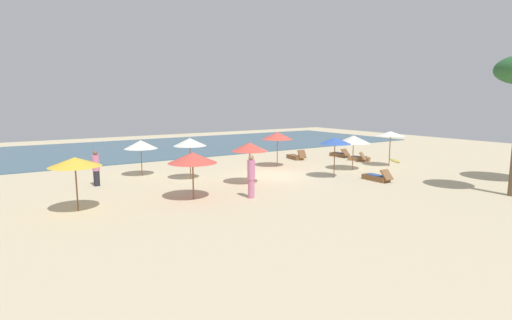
% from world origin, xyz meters
% --- Properties ---
extents(ground_plane, '(60.00, 60.00, 0.00)m').
position_xyz_m(ground_plane, '(0.00, 0.00, 0.00)').
color(ground_plane, beige).
extents(ocean_water, '(48.00, 16.00, 0.06)m').
position_xyz_m(ocean_water, '(0.00, 17.00, 0.03)').
color(ocean_water, '#3D6075').
rests_on(ocean_water, ground_plane).
extents(umbrella_0, '(2.14, 2.14, 2.15)m').
position_xyz_m(umbrella_0, '(5.30, -0.96, 1.91)').
color(umbrella_0, olive).
rests_on(umbrella_0, ground_plane).
extents(umbrella_1, '(1.80, 1.80, 2.28)m').
position_xyz_m(umbrella_1, '(-4.50, 1.73, 2.07)').
color(umbrella_1, brown).
rests_on(umbrella_1, ground_plane).
extents(umbrella_2, '(1.82, 1.82, 2.31)m').
position_xyz_m(umbrella_2, '(8.29, -1.38, 2.15)').
color(umbrella_2, brown).
rests_on(umbrella_2, ground_plane).
extents(umbrella_3, '(2.01, 2.01, 2.27)m').
position_xyz_m(umbrella_3, '(2.04, 2.58, 2.03)').
color(umbrella_3, olive).
rests_on(umbrella_3, ground_plane).
extents(umbrella_4, '(1.88, 1.88, 2.05)m').
position_xyz_m(umbrella_4, '(-6.38, 4.34, 1.81)').
color(umbrella_4, brown).
rests_on(umbrella_4, ground_plane).
extents(umbrella_5, '(2.15, 2.15, 2.07)m').
position_xyz_m(umbrella_5, '(-6.20, -2.34, 1.83)').
color(umbrella_5, brown).
rests_on(umbrella_5, ground_plane).
extents(umbrella_6, '(1.97, 1.97, 2.14)m').
position_xyz_m(umbrella_6, '(-10.84, -1.69, 1.96)').
color(umbrella_6, brown).
rests_on(umbrella_6, ground_plane).
extents(umbrella_7, '(1.89, 1.89, 2.17)m').
position_xyz_m(umbrella_7, '(-2.43, -1.07, 1.94)').
color(umbrella_7, brown).
rests_on(umbrella_7, ground_plane).
extents(umbrella_8, '(1.78, 1.78, 2.29)m').
position_xyz_m(umbrella_8, '(2.43, -2.26, 2.10)').
color(umbrella_8, brown).
rests_on(umbrella_8, ground_plane).
extents(lounger_0, '(0.63, 1.70, 0.68)m').
position_xyz_m(lounger_0, '(3.79, -4.14, 0.18)').
color(lounger_0, brown).
rests_on(lounger_0, ground_plane).
extents(lounger_1, '(0.78, 1.76, 0.67)m').
position_xyz_m(lounger_1, '(8.78, 3.59, 0.18)').
color(lounger_1, brown).
rests_on(lounger_1, ground_plane).
extents(lounger_2, '(0.83, 1.72, 0.73)m').
position_xyz_m(lounger_2, '(5.12, 4.49, 0.17)').
color(lounger_2, brown).
rests_on(lounger_2, ground_plane).
extents(lounger_3, '(1.28, 1.75, 0.71)m').
position_xyz_m(lounger_3, '(8.46, 1.34, 0.18)').
color(lounger_3, olive).
rests_on(lounger_3, ground_plane).
extents(person_0, '(0.48, 0.48, 1.94)m').
position_xyz_m(person_0, '(-3.99, -3.64, 0.99)').
color(person_0, '#D17299').
rests_on(person_0, ground_plane).
extents(person_1, '(0.49, 0.49, 1.80)m').
position_xyz_m(person_1, '(-9.18, 2.82, 0.91)').
color(person_1, '#26262D').
rests_on(person_1, ground_plane).
extents(surfboard, '(1.37, 1.71, 0.07)m').
position_xyz_m(surfboard, '(10.48, -0.18, 0.04)').
color(surfboard, gold).
rests_on(surfboard, ground_plane).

